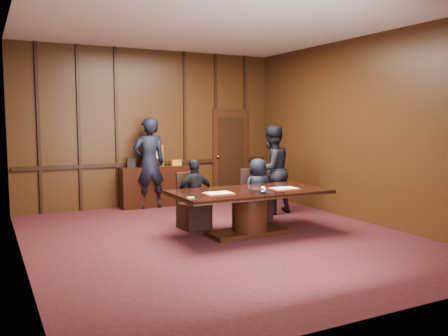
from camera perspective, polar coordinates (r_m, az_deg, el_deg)
name	(u,v)px	position (r m, az deg, el deg)	size (l,w,h in m)	color
room	(221,133)	(7.80, -0.40, 4.25)	(7.00, 7.04, 3.50)	black
sideboard	(156,185)	(10.76, -8.20, -1.99)	(1.60, 0.45, 1.54)	black
conference_table	(249,205)	(8.02, 3.08, -4.44)	(2.62, 1.32, 0.76)	black
folder_left	(218,193)	(7.58, -0.68, -3.05)	(0.47, 0.34, 0.02)	#B72E10
folder_right	(284,188)	(8.17, 7.24, -2.45)	(0.47, 0.34, 0.02)	#B72E10
inkstand	(264,190)	(7.58, 4.81, -2.71)	(0.20, 0.14, 0.12)	white
notepad	(191,197)	(7.19, -4.04, -3.56)	(0.10, 0.07, 0.01)	#FED67C
chair_left	(193,212)	(8.54, -3.71, -5.29)	(0.53, 0.53, 0.99)	black
chair_right	(256,206)	(9.12, 3.87, -4.57)	(0.54, 0.54, 0.99)	black
signatory_left	(195,194)	(8.41, -3.50, -3.19)	(0.73, 0.30, 1.24)	black
signatory_right	(258,190)	(9.01, 4.11, -2.68)	(0.59, 0.39, 1.22)	black
witness_left	(149,163)	(10.49, -8.98, 0.61)	(0.73, 0.48, 1.99)	black
witness_right	(272,170)	(9.80, 5.74, -0.20)	(0.89, 0.69, 1.82)	black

